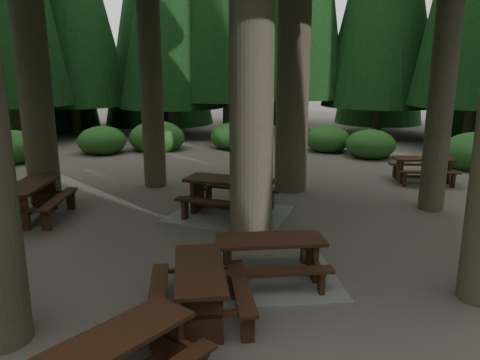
{
  "coord_description": "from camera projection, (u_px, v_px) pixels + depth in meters",
  "views": [
    {
      "loc": [
        -0.23,
        -8.64,
        3.45
      ],
      "look_at": [
        0.65,
        0.94,
        1.1
      ],
      "focal_mm": 35.0,
      "sensor_mm": 36.0,
      "label": 1
    }
  ],
  "objects": [
    {
      "name": "shrub_ring",
      "position": [
        243.0,
        214.0,
        9.89
      ],
      "size": [
        23.86,
        24.64,
        1.49
      ],
      "color": "#245E20",
      "rests_on": "ground"
    },
    {
      "name": "picnic_table_f",
      "position": [
        200.0,
        284.0,
        6.5
      ],
      "size": [
        1.45,
        1.77,
        0.75
      ],
      "rotation": [
        0.0,
        0.0,
        -1.54
      ],
      "color": "#34180F",
      "rests_on": "ground"
    },
    {
      "name": "picnic_table_c",
      "position": [
        230.0,
        203.0,
        11.0
      ],
      "size": [
        3.31,
        3.08,
        0.89
      ],
      "rotation": [
        0.0,
        0.0,
        -0.43
      ],
      "color": "gray",
      "rests_on": "ground"
    },
    {
      "name": "picnic_table_e",
      "position": [
        120.0,
        354.0,
        4.97
      ],
      "size": [
        2.1,
        2.1,
        0.71
      ],
      "rotation": [
        0.0,
        0.0,
        0.8
      ],
      "color": "#34180F",
      "rests_on": "ground"
    },
    {
      "name": "picnic_table_b",
      "position": [
        30.0,
        196.0,
        10.71
      ],
      "size": [
        1.71,
        2.06,
        0.84
      ],
      "rotation": [
        0.0,
        0.0,
        1.49
      ],
      "color": "#34180F",
      "rests_on": "ground"
    },
    {
      "name": "picnic_table_d",
      "position": [
        423.0,
        166.0,
        14.16
      ],
      "size": [
        1.94,
        1.66,
        0.75
      ],
      "rotation": [
        0.0,
        0.0,
        -0.16
      ],
      "color": "#34180F",
      "rests_on": "ground"
    },
    {
      "name": "picnic_table_a",
      "position": [
        270.0,
        267.0,
        7.65
      ],
      "size": [
        2.24,
        1.86,
        0.75
      ],
      "rotation": [
        0.0,
        0.0,
        0.01
      ],
      "color": "gray",
      "rests_on": "ground"
    },
    {
      "name": "ground",
      "position": [
        212.0,
        246.0,
        9.2
      ],
      "size": [
        80.0,
        80.0,
        0.0
      ],
      "primitive_type": "plane",
      "color": "#4E463F",
      "rests_on": "ground"
    }
  ]
}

